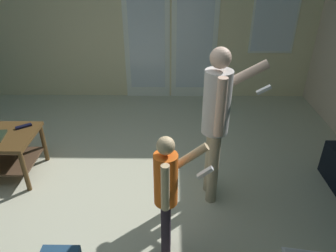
{
  "coord_description": "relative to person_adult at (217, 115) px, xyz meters",
  "views": [
    {
      "loc": [
        0.75,
        -2.45,
        2.25
      ],
      "look_at": [
        0.72,
        0.07,
        0.83
      ],
      "focal_mm": 33.56,
      "sensor_mm": 36.0,
      "label": 1
    }
  ],
  "objects": [
    {
      "name": "tv_remote_black",
      "position": [
        -2.07,
        0.49,
        -0.41
      ],
      "size": [
        0.17,
        0.14,
        0.02
      ],
      "primitive_type": "cube",
      "rotation": [
        0.0,
        0.0,
        0.62
      ],
      "color": "black",
      "rests_on": "coffee_table"
    },
    {
      "name": "ground_plane",
      "position": [
        -1.17,
        -0.09,
        -0.95
      ],
      "size": [
        6.24,
        5.41,
        0.02
      ],
      "primitive_type": "cube",
      "color": "beige"
    },
    {
      "name": "wall_back_with_doors",
      "position": [
        -1.05,
        2.58,
        0.3
      ],
      "size": [
        6.24,
        0.09,
        2.53
      ],
      "color": "beige",
      "rests_on": "ground_plane"
    },
    {
      "name": "person_child",
      "position": [
        -0.45,
        -0.72,
        -0.26
      ],
      "size": [
        0.46,
        0.31,
        1.14
      ],
      "color": "#2D232E",
      "rests_on": "ground_plane"
    },
    {
      "name": "person_adult",
      "position": [
        0.0,
        0.0,
        0.0
      ],
      "size": [
        0.65,
        0.45,
        1.56
      ],
      "color": "tan",
      "rests_on": "ground_plane"
    }
  ]
}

